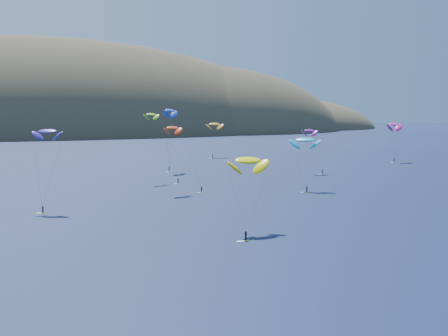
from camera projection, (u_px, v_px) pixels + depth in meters
island at (61, 144)px, 617.28m from camera, size 730.00×300.00×210.00m
kitesurfer_2 at (248, 161)px, 124.90m from camera, size 11.08×12.98×16.54m
kitesurfer_3 at (151, 115)px, 207.38m from camera, size 9.43×14.08×24.09m
kitesurfer_4 at (170, 111)px, 241.10m from camera, size 9.96×9.66×26.10m
kitesurfer_5 at (305, 140)px, 187.33m from camera, size 9.66×12.78×17.47m
kitesurfer_6 at (310, 131)px, 234.71m from camera, size 7.28×9.26×17.93m
kitesurfer_8 at (394, 124)px, 284.29m from camera, size 11.21×8.07×19.87m
kitesurfer_9 at (173, 128)px, 180.91m from camera, size 11.34×8.59×20.64m
kitesurfer_10 at (47, 131)px, 149.88m from camera, size 7.98×10.45×20.93m
kitesurfer_11 at (215, 124)px, 311.53m from camera, size 10.38×11.15×19.04m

